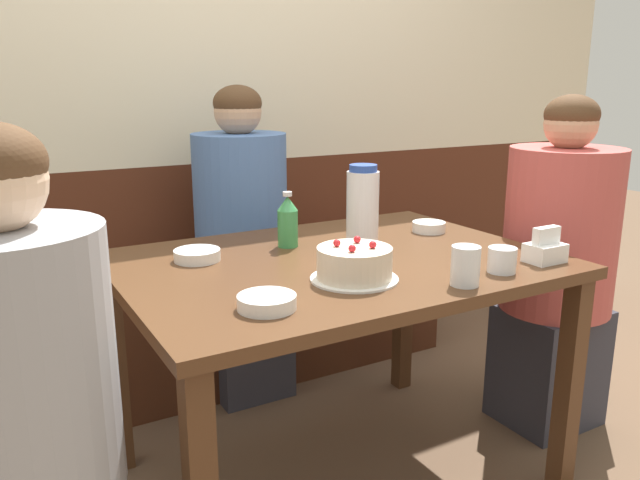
% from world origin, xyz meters
% --- Properties ---
extents(ground_plane, '(12.00, 12.00, 0.00)m').
position_xyz_m(ground_plane, '(0.00, 0.00, 0.00)').
color(ground_plane, brown).
extents(back_wall, '(4.80, 0.04, 2.50)m').
position_xyz_m(back_wall, '(0.00, 1.05, 1.25)').
color(back_wall, '#4C2314').
rests_on(back_wall, ground_plane).
extents(bench_seat, '(1.94, 0.38, 0.46)m').
position_xyz_m(bench_seat, '(0.00, 0.83, 0.23)').
color(bench_seat, '#472314').
rests_on(bench_seat, ground_plane).
extents(dining_table, '(1.26, 0.92, 0.75)m').
position_xyz_m(dining_table, '(0.00, 0.00, 0.65)').
color(dining_table, '#4C2D19').
rests_on(dining_table, ground_plane).
extents(birthday_cake, '(0.24, 0.24, 0.11)m').
position_xyz_m(birthday_cake, '(-0.06, -0.20, 0.79)').
color(birthday_cake, white).
rests_on(birthday_cake, dining_table).
extents(water_pitcher, '(0.10, 0.10, 0.26)m').
position_xyz_m(water_pitcher, '(0.17, 0.11, 0.87)').
color(water_pitcher, white).
rests_on(water_pitcher, dining_table).
extents(soju_bottle, '(0.07, 0.07, 0.18)m').
position_xyz_m(soju_bottle, '(-0.06, 0.20, 0.83)').
color(soju_bottle, '#388E4C').
rests_on(soju_bottle, dining_table).
extents(napkin_holder, '(0.11, 0.08, 0.11)m').
position_xyz_m(napkin_holder, '(0.51, -0.33, 0.78)').
color(napkin_holder, white).
rests_on(napkin_holder, dining_table).
extents(bowl_soup_white, '(0.14, 0.14, 0.03)m').
position_xyz_m(bowl_soup_white, '(-0.36, -0.28, 0.76)').
color(bowl_soup_white, white).
rests_on(bowl_soup_white, dining_table).
extents(bowl_rice_small, '(0.14, 0.14, 0.03)m').
position_xyz_m(bowl_rice_small, '(-0.36, 0.19, 0.76)').
color(bowl_rice_small, white).
rests_on(bowl_rice_small, dining_table).
extents(bowl_side_dish, '(0.12, 0.12, 0.04)m').
position_xyz_m(bowl_side_dish, '(0.46, 0.13, 0.76)').
color(bowl_side_dish, white).
rests_on(bowl_side_dish, dining_table).
extents(glass_water_tall, '(0.08, 0.08, 0.10)m').
position_xyz_m(glass_water_tall, '(0.16, -0.38, 0.80)').
color(glass_water_tall, silver).
rests_on(glass_water_tall, dining_table).
extents(glass_tumbler_short, '(0.08, 0.08, 0.07)m').
position_xyz_m(glass_tumbler_short, '(0.33, -0.34, 0.78)').
color(glass_tumbler_short, silver).
rests_on(glass_tumbler_short, dining_table).
extents(person_teal_shirt, '(0.37, 0.37, 1.25)m').
position_xyz_m(person_teal_shirt, '(-0.00, 0.72, 0.61)').
color(person_teal_shirt, '#33333D').
rests_on(person_teal_shirt, ground_plane).
extents(person_pale_blue_shirt, '(0.37, 0.37, 1.19)m').
position_xyz_m(person_pale_blue_shirt, '(-0.89, -0.28, 0.59)').
color(person_pale_blue_shirt, '#33333D').
rests_on(person_pale_blue_shirt, ground_plane).
extents(person_grey_tee, '(0.39, 0.39, 1.22)m').
position_xyz_m(person_grey_tee, '(0.89, -0.08, 0.61)').
color(person_grey_tee, '#33333D').
rests_on(person_grey_tee, ground_plane).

